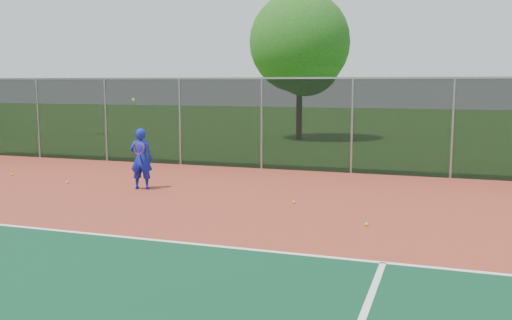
{
  "coord_description": "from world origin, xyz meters",
  "views": [
    {
      "loc": [
        2.9,
        -5.95,
        2.87
      ],
      "look_at": [
        -0.82,
        5.0,
        1.3
      ],
      "focal_mm": 40.0,
      "sensor_mm": 36.0,
      "label": 1
    }
  ],
  "objects": [
    {
      "name": "practice_ball_3",
      "position": [
        1.42,
        5.3,
        0.06
      ],
      "size": [
        0.07,
        0.07,
        0.07
      ],
      "primitive_type": "sphere",
      "color": "#BCE21A",
      "rests_on": "court_apron"
    },
    {
      "name": "court_apron",
      "position": [
        0.0,
        2.0,
        0.01
      ],
      "size": [
        30.0,
        20.0,
        0.02
      ],
      "primitive_type": "cube",
      "color": "#993927",
      "rests_on": "ground"
    },
    {
      "name": "practice_ball_1",
      "position": [
        -7.36,
        7.5,
        0.06
      ],
      "size": [
        0.07,
        0.07,
        0.07
      ],
      "primitive_type": "sphere",
      "color": "#BCE21A",
      "rests_on": "court_apron"
    },
    {
      "name": "practice_ball_2",
      "position": [
        -9.87,
        8.12,
        0.06
      ],
      "size": [
        0.07,
        0.07,
        0.07
      ],
      "primitive_type": "sphere",
      "color": "#BCE21A",
      "rests_on": "court_apron"
    },
    {
      "name": "fence_back",
      "position": [
        0.0,
        12.0,
        1.56
      ],
      "size": [
        30.0,
        0.06,
        3.03
      ],
      "color": "black",
      "rests_on": "court_apron"
    },
    {
      "name": "practice_ball_5",
      "position": [
        -0.52,
        6.93,
        0.06
      ],
      "size": [
        0.07,
        0.07,
        0.07
      ],
      "primitive_type": "sphere",
      "color": "#BCE21A",
      "rests_on": "court_apron"
    },
    {
      "name": "tennis_player",
      "position": [
        -4.9,
        7.42,
        0.85
      ],
      "size": [
        0.67,
        0.67,
        2.44
      ],
      "color": "#121DAB",
      "rests_on": "court_apron"
    },
    {
      "name": "tree_back_left",
      "position": [
        -4.23,
        22.08,
        4.64
      ],
      "size": [
        5.04,
        5.04,
        7.4
      ],
      "color": "#362213",
      "rests_on": "ground"
    }
  ]
}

